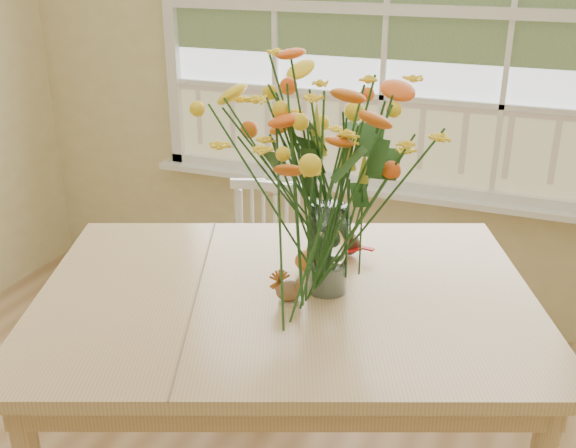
% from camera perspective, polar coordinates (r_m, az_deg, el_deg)
% --- Properties ---
extents(wall_back, '(4.00, 0.02, 2.70)m').
position_cam_1_polar(wall_back, '(3.29, 8.31, 14.12)').
color(wall_back, '#D2BF86').
rests_on(wall_back, floor).
extents(window, '(2.42, 0.12, 1.74)m').
position_cam_1_polar(window, '(3.23, 8.33, 17.22)').
color(window, silver).
rests_on(window, wall_back).
extents(dining_table, '(1.83, 1.59, 0.82)m').
position_cam_1_polar(dining_table, '(2.16, -0.20, -7.86)').
color(dining_table, tan).
rests_on(dining_table, floor).
extents(windsor_chair, '(0.41, 0.39, 0.85)m').
position_cam_1_polar(windsor_chair, '(2.99, -1.65, -4.09)').
color(windsor_chair, white).
rests_on(windsor_chair, floor).
extents(flower_vase, '(0.58, 0.58, 0.69)m').
position_cam_1_polar(flower_vase, '(1.96, 3.59, 5.17)').
color(flower_vase, white).
rests_on(flower_vase, dining_table).
extents(pumpkin, '(0.09, 0.09, 0.07)m').
position_cam_1_polar(pumpkin, '(2.22, 1.77, -3.23)').
color(pumpkin, '#CA6417').
rests_on(pumpkin, dining_table).
extents(turkey_figurine, '(0.10, 0.09, 0.10)m').
position_cam_1_polar(turkey_figurine, '(2.03, 0.08, -5.68)').
color(turkey_figurine, '#CCB78C').
rests_on(turkey_figurine, dining_table).
extents(dark_gourd, '(0.13, 0.09, 0.08)m').
position_cam_1_polar(dark_gourd, '(2.34, 5.06, -1.77)').
color(dark_gourd, '#38160F').
rests_on(dark_gourd, dining_table).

